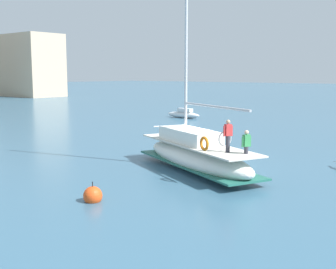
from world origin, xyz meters
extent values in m
plane|color=#38607A|center=(0.00, 0.00, 0.00)|extent=(400.00, 400.00, 0.00)
ellipsoid|color=white|center=(-1.19, -0.68, 0.70)|extent=(5.97, 9.77, 1.40)
cube|color=#236656|center=(-1.19, -0.68, 0.39)|extent=(5.91, 9.61, 0.10)
cube|color=beige|center=(-1.19, -0.68, 1.44)|extent=(5.60, 9.26, 0.08)
cube|color=white|center=(-0.91, -0.02, 1.83)|extent=(3.24, 4.63, 0.70)
cylinder|color=silver|center=(-0.72, 0.42, 7.29)|extent=(0.16, 0.16, 11.63)
cylinder|color=#B7B7BC|center=(-1.85, -2.23, 3.60)|extent=(2.37, 5.35, 0.12)
cylinder|color=silver|center=(0.54, 3.38, 1.95)|extent=(0.85, 0.41, 0.06)
torus|color=orange|center=(-3.31, -2.65, 1.95)|extent=(0.40, 0.70, 0.70)
cylinder|color=#33333D|center=(-2.32, -3.33, 1.88)|extent=(0.20, 0.20, 0.80)
cube|color=red|center=(-2.32, -3.33, 2.56)|extent=(0.37, 0.31, 0.56)
sphere|color=tan|center=(-2.32, -3.33, 2.95)|extent=(0.20, 0.20, 0.20)
cylinder|color=red|center=(-2.52, -3.25, 2.51)|extent=(0.09, 0.09, 0.50)
cylinder|color=red|center=(-2.12, -3.42, 2.51)|extent=(0.09, 0.09, 0.50)
cylinder|color=#33333D|center=(-2.10, -4.21, 1.66)|extent=(0.20, 0.20, 0.35)
cube|color=#338C4C|center=(-2.10, -4.21, 2.11)|extent=(0.37, 0.31, 0.56)
sphere|color=beige|center=(-2.10, -4.21, 2.50)|extent=(0.20, 0.20, 0.20)
cylinder|color=#338C4C|center=(-2.30, -4.13, 2.06)|extent=(0.09, 0.09, 0.50)
cylinder|color=#338C4C|center=(-1.89, -4.30, 2.06)|extent=(0.09, 0.09, 0.50)
torus|color=silver|center=(-2.23, -3.11, 2.10)|extent=(0.72, 0.35, 0.76)
ellipsoid|color=silver|center=(20.63, 16.98, 0.37)|extent=(1.10, 4.60, 0.74)
cube|color=silver|center=(20.63, 16.75, 0.94)|extent=(0.71, 1.84, 0.40)
cylinder|color=silver|center=(20.63, 16.64, 3.88)|extent=(0.12, 0.12, 6.26)
sphere|color=#EA4C19|center=(-8.59, -0.77, 0.24)|extent=(0.79, 0.79, 0.79)
cylinder|color=black|center=(-8.59, -0.77, 0.54)|extent=(0.04, 0.04, 0.60)
cube|color=#C6AD8E|center=(37.14, 74.09, 6.90)|extent=(8.91, 16.16, 13.81)
camera|label=1|loc=(-20.07, -14.27, 5.25)|focal=46.70mm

